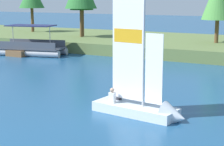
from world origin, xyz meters
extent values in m
cube|color=#5B703D|center=(0.00, 28.86, 0.51)|extent=(80.00, 14.14, 1.02)
cylinder|color=brown|center=(-18.60, 29.11, 2.44)|extent=(0.35, 0.35, 2.85)
cylinder|color=brown|center=(-10.24, 27.10, 2.41)|extent=(0.44, 0.44, 2.79)
cylinder|color=brown|center=(-9.96, 26.51, 2.50)|extent=(0.24, 0.24, 2.96)
cylinder|color=brown|center=(3.79, 27.85, 2.07)|extent=(0.36, 0.36, 2.11)
cube|color=brown|center=(-11.38, 19.97, 0.27)|extent=(1.82, 4.63, 0.54)
cube|color=silver|center=(4.93, 7.52, 0.21)|extent=(3.96, 1.81, 0.42)
cone|color=silver|center=(6.83, 7.29, 0.21)|extent=(1.10, 1.32, 1.21)
cylinder|color=#B7B7BC|center=(5.31, 7.48, 3.34)|extent=(0.08, 0.08, 5.84)
cube|color=white|center=(4.52, 7.58, 3.16)|extent=(1.58, 0.23, 4.98)
cube|color=orange|center=(4.52, 7.58, 3.45)|extent=(1.42, 0.21, 0.60)
cube|color=white|center=(5.82, 7.41, 2.12)|extent=(0.83, 0.13, 3.00)
cylinder|color=#B7B7BC|center=(4.52, 7.58, 0.64)|extent=(1.59, 0.26, 0.06)
cube|color=silver|center=(3.86, 7.36, 0.66)|extent=(0.30, 0.23, 0.47)
sphere|color=tan|center=(3.86, 7.36, 1.01)|extent=(0.20, 0.20, 0.20)
cube|color=#26262D|center=(3.86, 7.96, 0.68)|extent=(0.30, 0.23, 0.51)
sphere|color=tan|center=(3.86, 7.96, 1.05)|extent=(0.20, 0.20, 0.20)
cylinder|color=#B2B2B7|center=(-10.85, 20.18, 0.30)|extent=(6.02, 1.92, 0.60)
cylinder|color=#B2B2B7|center=(-10.45, 18.41, 0.30)|extent=(6.02, 1.92, 0.60)
cube|color=#474C56|center=(-10.65, 19.30, 0.65)|extent=(6.18, 3.64, 0.10)
cube|color=#474C56|center=(-10.90, 20.38, 1.00)|extent=(5.44, 1.33, 0.60)
cube|color=#474C56|center=(-10.41, 18.22, 1.00)|extent=(5.44, 1.33, 0.60)
cylinder|color=#B2B2B7|center=(-8.89, 19.70, 1.65)|extent=(0.06, 0.06, 1.90)
cylinder|color=#B2B2B7|center=(-12.42, 18.90, 1.65)|extent=(0.06, 0.06, 1.90)
cube|color=#1E234C|center=(-10.65, 19.30, 2.64)|extent=(4.48, 3.03, 0.08)
camera|label=1|loc=(11.62, -7.28, 5.07)|focal=61.01mm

